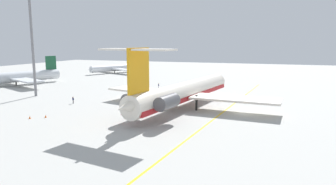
% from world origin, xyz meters
% --- Properties ---
extents(ground, '(311.76, 311.76, 0.00)m').
position_xyz_m(ground, '(0.00, 0.00, 0.00)').
color(ground, '#ADADA8').
extents(main_jetliner, '(46.97, 41.74, 13.73)m').
position_xyz_m(main_jetliner, '(0.00, 13.70, 3.74)').
color(main_jetliner, silver).
rests_on(main_jetliner, ground).
extents(airliner_mid_right, '(30.98, 31.20, 9.65)m').
position_xyz_m(airliner_mid_right, '(16.14, 79.05, 2.84)').
color(airliner_mid_right, silver).
rests_on(airliner_mid_right, ground).
extents(airliner_far_right, '(25.97, 26.21, 8.19)m').
position_xyz_m(airliner_far_right, '(66.11, 68.65, 2.41)').
color(airliner_far_right, silver).
rests_on(airliner_far_right, ground).
extents(ground_crew_near_nose, '(0.29, 0.46, 1.82)m').
position_xyz_m(ground_crew_near_nose, '(27.17, 21.20, 1.15)').
color(ground_crew_near_nose, black).
rests_on(ground_crew_near_nose, ground).
extents(ground_crew_near_tail, '(0.42, 0.27, 1.70)m').
position_xyz_m(ground_crew_near_tail, '(26.08, 29.48, 1.07)').
color(ground_crew_near_tail, black).
rests_on(ground_crew_near_tail, ground).
extents(ground_crew_portside, '(0.27, 0.43, 1.71)m').
position_xyz_m(ground_crew_portside, '(-3.44, 40.10, 1.08)').
color(ground_crew_portside, black).
rests_on(ground_crew_portside, ground).
extents(safety_cone_nose, '(0.40, 0.40, 0.55)m').
position_xyz_m(safety_cone_nose, '(-16.99, 36.50, 0.28)').
color(safety_cone_nose, '#EA590F').
rests_on(safety_cone_nose, ground).
extents(safety_cone_wingtip, '(0.40, 0.40, 0.55)m').
position_xyz_m(safety_cone_wingtip, '(-18.71, 38.78, 0.28)').
color(safety_cone_wingtip, '#EA590F').
rests_on(safety_cone_wingtip, ground).
extents(safety_cone_tail, '(0.40, 0.40, 0.55)m').
position_xyz_m(safety_cone_tail, '(26.27, 27.55, 0.28)').
color(safety_cone_tail, '#EA590F').
rests_on(safety_cone_tail, ground).
extents(taxiway_centreline, '(91.57, 9.40, 0.01)m').
position_xyz_m(taxiway_centreline, '(1.30, 4.26, 0.00)').
color(taxiway_centreline, gold).
rests_on(taxiway_centreline, ground).
extents(light_mast, '(4.00, 0.70, 28.52)m').
position_xyz_m(light_mast, '(2.06, 56.43, 15.49)').
color(light_mast, slate).
rests_on(light_mast, ground).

